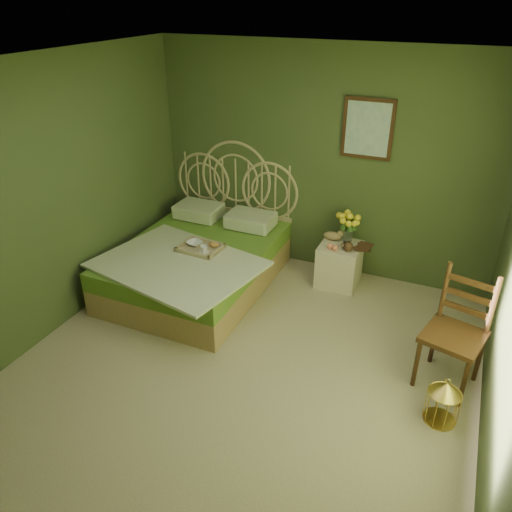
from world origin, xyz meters
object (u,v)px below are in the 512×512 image
at_px(chair, 456,323).
at_px(birdcage, 443,402).
at_px(bed, 199,259).
at_px(nightstand, 341,257).

xyz_separation_m(chair, birdcage, (0.01, -0.55, -0.40)).
height_order(bed, birdcage, bed).
xyz_separation_m(bed, nightstand, (1.49, 0.65, 0.03)).
bearing_deg(birdcage, nightstand, 127.11).
xyz_separation_m(bed, chair, (2.78, -0.53, 0.27)).
bearing_deg(nightstand, bed, -156.35).
bearing_deg(bed, chair, -10.79).
xyz_separation_m(bed, birdcage, (2.80, -1.08, -0.12)).
distance_m(bed, chair, 2.85).
bearing_deg(bed, nightstand, 23.65).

